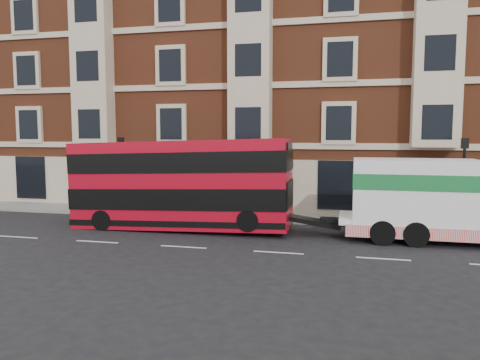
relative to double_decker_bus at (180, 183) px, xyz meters
name	(u,v)px	position (x,y,z in m)	size (l,w,h in m)	color
ground	(183,247)	(1.41, -3.40, -2.32)	(120.00, 120.00, 0.00)	black
sidewalk	(229,215)	(1.41, 4.10, -2.24)	(90.00, 3.00, 0.15)	slate
victorian_terrace	(263,57)	(1.91, 11.60, 7.75)	(45.00, 12.00, 20.40)	brown
lamp_post_west	(122,169)	(-4.59, 2.80, 0.36)	(0.35, 0.15, 4.35)	black
lamp_post_east	(463,176)	(13.41, 2.80, 0.36)	(0.35, 0.15, 4.35)	black
double_decker_bus	(180,183)	(0.00, 0.00, 0.00)	(10.80, 2.48, 4.37)	#AB091B
tow_truck	(444,199)	(12.06, 0.00, -0.41)	(8.65, 2.56, 3.60)	white
pedestrian	(94,197)	(-6.81, 3.50, -1.36)	(0.59, 0.39, 1.61)	black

